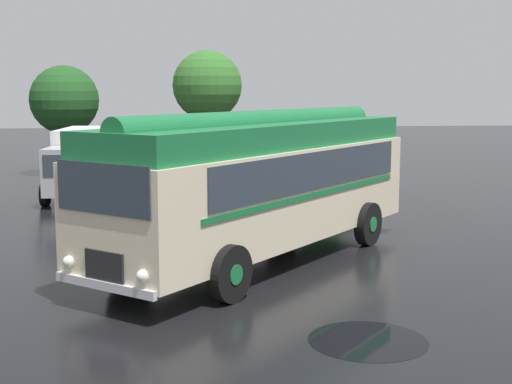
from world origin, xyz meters
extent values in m
plane|color=black|center=(0.00, 0.00, 0.00)|extent=(120.00, 120.00, 0.00)
cube|color=beige|center=(0.84, 0.17, 1.60)|extent=(8.39, 9.23, 2.10)
cube|color=#196B38|center=(0.84, 0.17, 2.93)|extent=(8.10, 8.95, 0.56)
cylinder|color=#196B38|center=(0.84, 0.17, 3.19)|extent=(6.62, 7.62, 0.60)
cube|color=#2D3842|center=(2.00, -0.42, 2.17)|extent=(5.21, 6.11, 0.84)
cube|color=#2D3842|center=(0.07, 1.22, 2.17)|extent=(5.21, 6.11, 0.84)
cube|color=#196B38|center=(1.93, -0.49, 1.63)|extent=(5.34, 6.26, 0.12)
cube|color=#196B38|center=(0.01, 1.14, 1.63)|extent=(5.34, 6.26, 0.12)
cube|color=#2D3842|center=(-2.41, -3.64, 2.27)|extent=(1.70, 1.45, 0.88)
cube|color=black|center=(-2.41, -3.65, 0.90)|extent=(0.72, 0.63, 0.56)
cube|color=silver|center=(-2.42, -3.66, 0.57)|extent=(1.87, 1.62, 0.16)
sphere|color=white|center=(-1.73, -4.24, 0.87)|extent=(0.22, 0.22, 0.22)
sphere|color=white|center=(-3.10, -3.07, 0.87)|extent=(0.22, 0.22, 0.22)
cylinder|color=black|center=(-0.18, -3.03, 0.55)|extent=(0.93, 1.02, 1.10)
cylinder|color=#196B38|center=(-0.18, -3.03, 0.55)|extent=(0.49, 0.50, 0.39)
cylinder|color=black|center=(-2.16, -1.34, 0.55)|extent=(0.93, 1.02, 1.10)
cylinder|color=#196B38|center=(-2.16, -1.34, 0.55)|extent=(0.49, 0.50, 0.39)
cylinder|color=black|center=(3.71, 1.54, 0.55)|extent=(0.93, 1.02, 1.10)
cylinder|color=#196B38|center=(3.71, 1.54, 0.55)|extent=(0.49, 0.50, 0.39)
cylinder|color=black|center=(1.73, 3.22, 0.55)|extent=(0.93, 1.02, 1.10)
cylinder|color=#196B38|center=(1.73, 3.22, 0.55)|extent=(0.49, 0.50, 0.39)
cube|color=#B7BABF|center=(-1.36, 11.10, 0.67)|extent=(1.75, 4.22, 0.70)
cube|color=#B7BABF|center=(-1.36, 11.25, 1.34)|extent=(1.52, 2.20, 0.64)
cube|color=#2D3842|center=(-0.60, 11.24, 1.34)|extent=(0.04, 1.93, 0.50)
cube|color=#2D3842|center=(-2.12, 11.25, 1.34)|extent=(0.04, 1.93, 0.50)
cylinder|color=black|center=(-0.50, 9.78, 0.32)|extent=(0.21, 0.64, 0.64)
cylinder|color=black|center=(-2.26, 9.80, 0.32)|extent=(0.21, 0.64, 0.64)
cylinder|color=black|center=(-0.47, 12.39, 0.32)|extent=(0.21, 0.64, 0.64)
cylinder|color=black|center=(-2.23, 12.41, 0.32)|extent=(0.21, 0.64, 0.64)
cube|color=#B7BABF|center=(1.19, 11.79, 0.67)|extent=(2.01, 4.32, 0.70)
cube|color=#B7BABF|center=(1.18, 11.94, 1.34)|extent=(1.65, 2.29, 0.64)
cube|color=#2D3842|center=(1.94, 12.00, 1.34)|extent=(0.17, 1.93, 0.50)
cube|color=#2D3842|center=(0.42, 11.88, 1.34)|extent=(0.17, 1.93, 0.50)
cylinder|color=black|center=(2.17, 10.56, 0.32)|extent=(0.25, 0.65, 0.64)
cylinder|color=black|center=(0.41, 10.43, 0.32)|extent=(0.25, 0.65, 0.64)
cylinder|color=black|center=(1.97, 13.15, 0.32)|extent=(0.25, 0.65, 0.64)
cylinder|color=black|center=(0.22, 13.02, 0.32)|extent=(0.25, 0.65, 0.64)
cube|color=#144C28|center=(4.17, 10.67, 0.67)|extent=(1.86, 4.26, 0.70)
cube|color=#144C28|center=(4.16, 10.82, 1.34)|extent=(1.58, 2.24, 0.64)
cube|color=#2D3842|center=(4.92, 10.85, 1.34)|extent=(0.10, 1.93, 0.50)
cube|color=#2D3842|center=(3.40, 10.79, 1.34)|extent=(0.10, 1.93, 0.50)
cylinder|color=black|center=(5.10, 9.40, 0.32)|extent=(0.22, 0.65, 0.64)
cylinder|color=black|center=(3.34, 9.34, 0.32)|extent=(0.22, 0.65, 0.64)
cylinder|color=black|center=(5.00, 12.01, 0.32)|extent=(0.22, 0.65, 0.64)
cylinder|color=black|center=(3.24, 11.94, 0.32)|extent=(0.22, 0.65, 0.64)
cube|color=silver|center=(-4.39, 11.59, 1.45)|extent=(2.25, 4.06, 2.10)
cube|color=#A4A4A4|center=(-4.58, 8.70, 1.20)|extent=(2.01, 1.86, 1.60)
cube|color=#2D3842|center=(-4.64, 7.82, 1.48)|extent=(1.70, 0.14, 0.72)
cylinder|color=black|center=(-3.54, 8.69, 0.40)|extent=(0.29, 0.81, 0.80)
cylinder|color=black|center=(-5.61, 8.82, 0.40)|extent=(0.29, 0.81, 0.80)
cylinder|color=black|center=(-3.31, 12.25, 0.40)|extent=(0.29, 0.81, 0.80)
cylinder|color=black|center=(-5.39, 12.38, 0.40)|extent=(0.29, 0.81, 0.80)
cylinder|color=#4C3823|center=(-6.19, 17.80, 1.15)|extent=(0.36, 0.36, 2.31)
sphere|color=#1E4C1E|center=(-6.19, 17.80, 3.49)|extent=(3.15, 3.15, 3.15)
sphere|color=#1E4C1E|center=(-6.26, 18.02, 3.86)|extent=(1.98, 1.98, 1.98)
cylinder|color=#4C3823|center=(0.39, 18.07, 1.46)|extent=(0.33, 0.33, 2.92)
sphere|color=#336B28|center=(0.39, 18.07, 4.15)|extent=(3.28, 3.28, 3.28)
sphere|color=#336B28|center=(0.52, 18.22, 3.86)|extent=(2.38, 2.38, 2.38)
cylinder|color=black|center=(1.84, -5.34, 0.00)|extent=(1.91, 1.91, 0.01)
camera|label=1|loc=(-1.15, -15.92, 3.95)|focal=50.00mm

